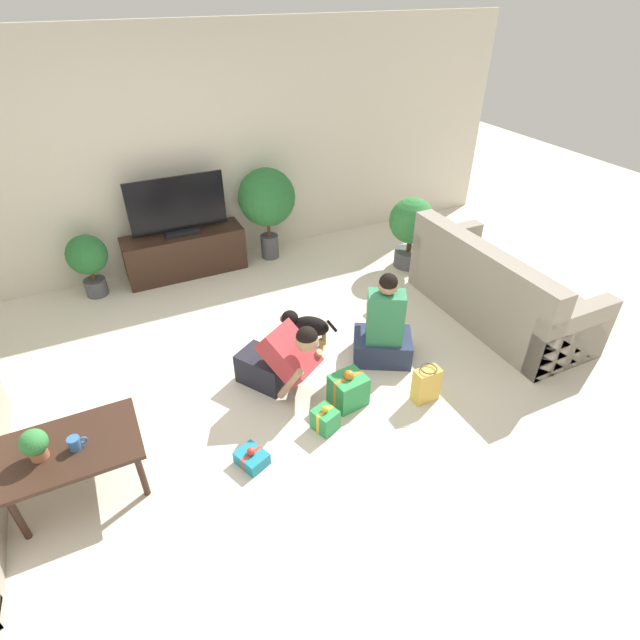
% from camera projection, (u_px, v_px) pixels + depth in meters
% --- Properties ---
extents(ground_plane, '(16.00, 16.00, 0.00)m').
position_uv_depth(ground_plane, '(276.00, 388.00, 4.31)').
color(ground_plane, beige).
extents(wall_back, '(8.40, 0.06, 2.60)m').
position_uv_depth(wall_back, '(182.00, 155.00, 5.51)').
color(wall_back, beige).
rests_on(wall_back, ground_plane).
extents(sofa_right, '(0.85, 1.94, 0.86)m').
position_uv_depth(sofa_right, '(496.00, 291.00, 5.03)').
color(sofa_right, gray).
rests_on(sofa_right, ground_plane).
extents(coffee_table, '(0.86, 0.59, 0.42)m').
position_uv_depth(coffee_table, '(72.00, 451.00, 3.27)').
color(coffee_table, '#382319').
rests_on(coffee_table, ground_plane).
extents(tv_console, '(1.36, 0.41, 0.51)m').
position_uv_depth(tv_console, '(186.00, 253.00, 5.84)').
color(tv_console, '#382319').
rests_on(tv_console, ground_plane).
extents(tv, '(1.07, 0.20, 0.66)m').
position_uv_depth(tv, '(178.00, 209.00, 5.53)').
color(tv, black).
rests_on(tv, tv_console).
extents(potted_plant_back_right, '(0.68, 0.68, 1.12)m').
position_uv_depth(potted_plant_back_right, '(267.00, 199.00, 5.89)').
color(potted_plant_back_right, '#4C4C51').
rests_on(potted_plant_back_right, ground_plane).
extents(potted_plant_back_left, '(0.42, 0.42, 0.70)m').
position_uv_depth(potted_plant_back_left, '(88.00, 259.00, 5.32)').
color(potted_plant_back_left, '#4C4C51').
rests_on(potted_plant_back_left, ground_plane).
extents(potted_plant_corner_right, '(0.53, 0.53, 0.85)m').
position_uv_depth(potted_plant_corner_right, '(411.00, 226.00, 5.83)').
color(potted_plant_corner_right, '#4C4C51').
rests_on(potted_plant_corner_right, ground_plane).
extents(person_kneeling, '(0.65, 0.78, 0.74)m').
position_uv_depth(person_kneeling, '(280.00, 359.00, 4.13)').
color(person_kneeling, '#23232D').
rests_on(person_kneeling, ground_plane).
extents(person_sitting, '(0.65, 0.62, 0.92)m').
position_uv_depth(person_sitting, '(384.00, 330.00, 4.46)').
color(person_sitting, '#283351').
rests_on(person_sitting, ground_plane).
extents(dog, '(0.45, 0.40, 0.36)m').
position_uv_depth(dog, '(305.00, 325.00, 4.69)').
color(dog, black).
rests_on(dog, ground_plane).
extents(gift_box_a, '(0.25, 0.27, 0.16)m').
position_uv_depth(gift_box_a, '(252.00, 458.00, 3.62)').
color(gift_box_a, teal).
rests_on(gift_box_a, ground_plane).
extents(gift_box_b, '(0.21, 0.22, 0.24)m').
position_uv_depth(gift_box_b, '(325.00, 419.00, 3.88)').
color(gift_box_b, '#2D934C').
rests_on(gift_box_b, ground_plane).
extents(gift_box_c, '(0.30, 0.27, 0.34)m').
position_uv_depth(gift_box_c, '(348.00, 390.00, 4.09)').
color(gift_box_c, '#2D934C').
rests_on(gift_box_c, ground_plane).
extents(gift_bag_a, '(0.22, 0.14, 0.34)m').
position_uv_depth(gift_bag_a, '(426.00, 385.00, 4.11)').
color(gift_bag_a, '#E5B74C').
rests_on(gift_bag_a, ground_plane).
extents(mug, '(0.12, 0.08, 0.09)m').
position_uv_depth(mug, '(75.00, 443.00, 3.20)').
color(mug, '#386BAD').
rests_on(mug, coffee_table).
extents(tabletop_plant, '(0.17, 0.17, 0.22)m').
position_uv_depth(tabletop_plant, '(34.00, 444.00, 3.10)').
color(tabletop_plant, '#A36042').
rests_on(tabletop_plant, coffee_table).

